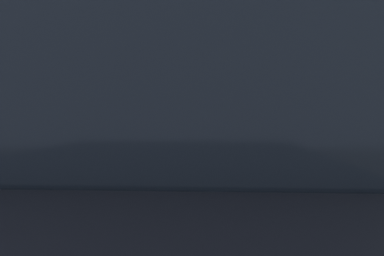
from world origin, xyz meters
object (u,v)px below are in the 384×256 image
at_px(street_tree_mid_block, 270,71).
at_px(parked_sedan_grey_farthest, 227,127).
at_px(parked_sedan_tan_far, 227,130).
at_px(parked_suv_red_mid, 224,128).
at_px(parked_sedan_dark_blue_second, 221,148).
at_px(bicycle_at_curb, 256,202).
at_px(cyclist_with_backpack, 276,153).
at_px(street_tree_far_end, 256,88).

bearing_deg(street_tree_mid_block, parked_sedan_grey_farthest, 98.93).
height_order(parked_sedan_tan_far, street_tree_mid_block, street_tree_mid_block).
height_order(parked_suv_red_mid, parked_sedan_tan_far, parked_suv_red_mid).
bearing_deg(parked_sedan_dark_blue_second, parked_suv_red_mid, 90.56).
distance_m(parked_sedan_grey_farthest, bicycle_at_curb, 26.92).
height_order(parked_sedan_dark_blue_second, bicycle_at_curb, parked_sedan_dark_blue_second).
bearing_deg(parked_sedan_tan_far, parked_suv_red_mid, -90.20).
height_order(parked_suv_red_mid, street_tree_mid_block, street_tree_mid_block).
distance_m(parked_sedan_dark_blue_second, street_tree_mid_block, 9.99).
xyz_separation_m(parked_sedan_dark_blue_second, parked_sedan_tan_far, (-0.05, 15.19, 0.00)).
distance_m(parked_sedan_tan_far, street_tree_mid_block, 6.69).
distance_m(cyclist_with_backpack, street_tree_far_end, 26.07).
bearing_deg(parked_suv_red_mid, parked_sedan_tan_far, 89.80).
bearing_deg(bicycle_at_curb, parked_sedan_grey_farthest, 91.43).
bearing_deg(parked_sedan_tan_far, street_tree_mid_block, -71.19).
relative_size(parked_sedan_dark_blue_second, parked_suv_red_mid, 0.93).
xyz_separation_m(bicycle_at_curb, cyclist_with_backpack, (0.22, -0.47, 0.68)).
height_order(street_tree_mid_block, street_tree_far_end, street_tree_mid_block).
xyz_separation_m(parked_sedan_dark_blue_second, street_tree_far_end, (1.92, 20.81, 2.73)).
bearing_deg(parked_sedan_grey_farthest, cyclist_with_backpack, -88.14).
xyz_separation_m(parked_sedan_tan_far, bicycle_at_curb, (0.62, -19.84, -0.39)).
xyz_separation_m(parked_sedan_tan_far, cyclist_with_backpack, (0.84, -20.31, 0.30)).
bearing_deg(street_tree_mid_block, parked_sedan_tan_far, 108.81).
bearing_deg(bicycle_at_curb, parked_sedan_tan_far, 91.78).
distance_m(cyclist_with_backpack, street_tree_mid_block, 14.79).
bearing_deg(street_tree_far_end, cyclist_with_backpack, -92.49).
height_order(parked_sedan_dark_blue_second, cyclist_with_backpack, cyclist_with_backpack).
xyz_separation_m(parked_sedan_grey_farthest, street_tree_far_end, (2.02, -1.44, 2.73)).
distance_m(parked_sedan_tan_far, parked_sedan_grey_farthest, 7.06).
bearing_deg(street_tree_far_end, parked_suv_red_mid, -98.59).
distance_m(parked_sedan_dark_blue_second, cyclist_with_backpack, 5.19).
relative_size(parked_sedan_tan_far, street_tree_far_end, 1.01).
height_order(bicycle_at_curb, street_tree_mid_block, street_tree_mid_block).
xyz_separation_m(parked_sedan_dark_blue_second, cyclist_with_backpack, (0.79, -5.13, 0.30)).
relative_size(parked_suv_red_mid, parked_sedan_grey_farthest, 1.05).
bearing_deg(bicycle_at_curb, parked_suv_red_mid, 93.00).
bearing_deg(parked_suv_red_mid, bicycle_at_curb, -87.00).
relative_size(parked_sedan_grey_farthest, street_tree_far_end, 1.02).
distance_m(parked_suv_red_mid, parked_sedan_tan_far, 7.56).
xyz_separation_m(parked_sedan_tan_far, street_tree_far_end, (1.97, 5.62, 2.73)).
xyz_separation_m(parked_sedan_tan_far, parked_sedan_grey_farthest, (-0.05, 7.06, 0.00)).
distance_m(parked_sedan_dark_blue_second, parked_sedan_grey_farthest, 22.25).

